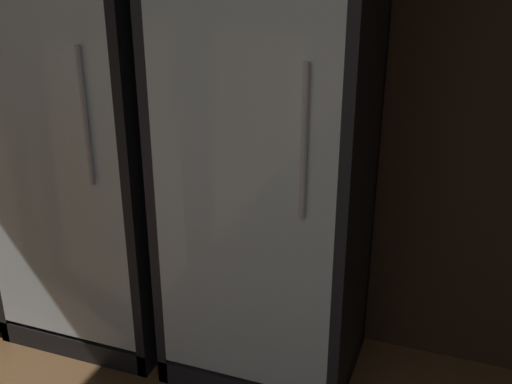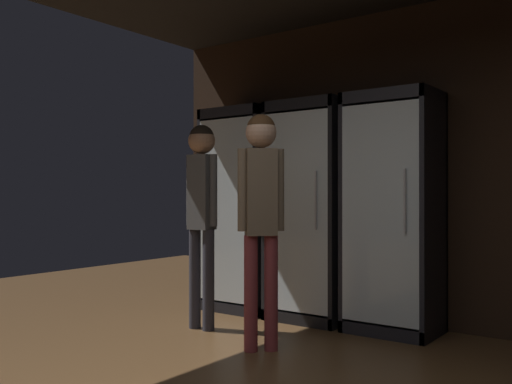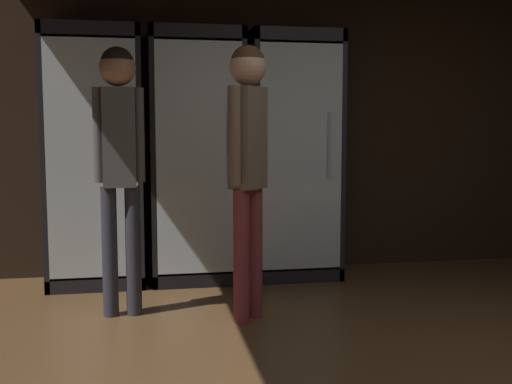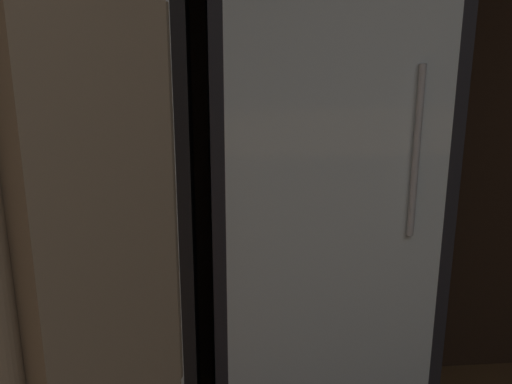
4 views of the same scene
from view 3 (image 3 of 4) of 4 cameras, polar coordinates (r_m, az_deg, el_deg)
wall_back at (r=5.49m, az=7.50°, el=7.70°), size 6.00×0.06×2.80m
cooler_far_left at (r=4.96m, az=-14.76°, el=2.78°), size 0.73×0.58×2.00m
cooler_left at (r=4.96m, az=-5.60°, el=2.97°), size 0.73×0.58×2.00m
cooler_center at (r=5.09m, az=3.34°, el=3.18°), size 0.73×0.58×2.00m
shopper_near at (r=4.03m, az=-12.65°, el=4.33°), size 0.32×0.23×1.75m
shopper_far at (r=3.84m, az=-0.76°, el=4.38°), size 0.26×0.27×1.74m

